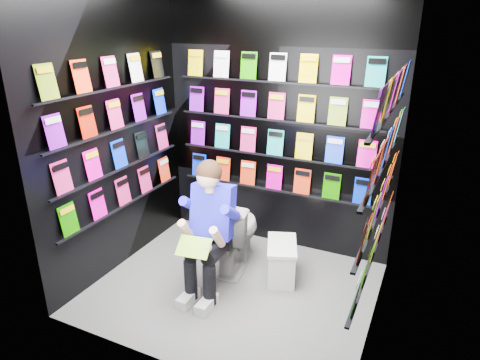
% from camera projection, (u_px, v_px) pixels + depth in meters
% --- Properties ---
extents(floor, '(2.40, 2.40, 0.00)m').
position_uv_depth(floor, '(234.00, 288.00, 3.87)').
color(floor, '#5F5F5D').
rests_on(floor, ground).
extents(wall_back, '(2.40, 0.04, 2.60)m').
position_uv_depth(wall_back, '(277.00, 124.00, 4.25)').
color(wall_back, black).
rests_on(wall_back, floor).
extents(wall_front, '(2.40, 0.04, 2.60)m').
position_uv_depth(wall_front, '(159.00, 195.00, 2.57)').
color(wall_front, black).
rests_on(wall_front, floor).
extents(wall_left, '(0.04, 2.00, 2.60)m').
position_uv_depth(wall_left, '(115.00, 135.00, 3.89)').
color(wall_left, black).
rests_on(wall_left, floor).
extents(wall_right, '(0.04, 2.00, 2.60)m').
position_uv_depth(wall_right, '(390.00, 173.00, 2.93)').
color(wall_right, black).
rests_on(wall_right, floor).
extents(comics_back, '(2.10, 0.06, 1.37)m').
position_uv_depth(comics_back, '(276.00, 125.00, 4.23)').
color(comics_back, '#D42372').
rests_on(comics_back, wall_back).
extents(comics_left, '(0.06, 1.70, 1.37)m').
position_uv_depth(comics_left, '(117.00, 134.00, 3.87)').
color(comics_left, '#D42372').
rests_on(comics_left, wall_left).
extents(comics_right, '(0.06, 1.70, 1.37)m').
position_uv_depth(comics_right, '(385.00, 172.00, 2.94)').
color(comics_right, '#D42372').
rests_on(comics_right, wall_right).
extents(toilet, '(0.53, 0.80, 0.73)m').
position_uv_depth(toilet, '(234.00, 232.00, 4.11)').
color(toilet, white).
rests_on(toilet, floor).
extents(longbox, '(0.38, 0.49, 0.33)m').
position_uv_depth(longbox, '(281.00, 262.00, 3.98)').
color(longbox, silver).
rests_on(longbox, floor).
extents(longbox_lid, '(0.40, 0.52, 0.03)m').
position_uv_depth(longbox_lid, '(282.00, 245.00, 3.92)').
color(longbox_lid, silver).
rests_on(longbox_lid, longbox).
extents(reader, '(0.58, 0.76, 1.29)m').
position_uv_depth(reader, '(214.00, 212.00, 3.65)').
color(reader, '#2A25E5').
rests_on(reader, toilet).
extents(held_comic, '(0.29, 0.20, 0.12)m').
position_uv_depth(held_comic, '(194.00, 247.00, 3.42)').
color(held_comic, green).
rests_on(held_comic, reader).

